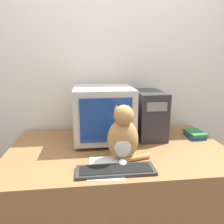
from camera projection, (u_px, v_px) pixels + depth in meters
wall_back at (110, 73)px, 2.02m from camera, size 7.00×0.05×2.50m
desk at (118, 192)px, 1.70m from camera, size 1.60×0.96×0.74m
crt_monitor at (103, 113)px, 1.73m from camera, size 0.45×0.47×0.43m
computer_tower at (149, 114)px, 1.83m from camera, size 0.22×0.42×0.38m
keyboard at (116, 170)px, 1.27m from camera, size 0.46×0.15×0.02m
cat at (123, 136)px, 1.38m from camera, size 0.29×0.22×0.37m
book_stack at (195, 134)px, 1.83m from camera, size 0.14×0.19×0.05m
pen at (90, 167)px, 1.32m from camera, size 0.13×0.04×0.01m
paper_sheet at (106, 167)px, 1.32m from camera, size 0.23×0.31×0.00m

